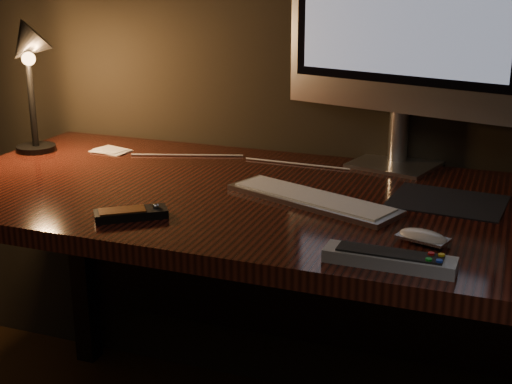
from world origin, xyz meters
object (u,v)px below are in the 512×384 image
(keyboard, at_px, (312,199))
(tv_remote, at_px, (389,259))
(mouse, at_px, (423,239))
(monitor, at_px, (403,13))
(media_remote, at_px, (131,213))
(desk_lamp, at_px, (28,65))
(desk, at_px, (282,237))

(keyboard, height_order, tv_remote, tv_remote)
(mouse, bearing_deg, tv_remote, -90.04)
(monitor, height_order, mouse, monitor)
(monitor, height_order, tv_remote, monitor)
(media_remote, xyz_separation_m, desk_lamp, (-0.50, 0.36, 0.23))
(monitor, distance_m, media_remote, 0.81)
(desk, relative_size, media_remote, 10.77)
(mouse, bearing_deg, media_remote, -156.01)
(media_remote, distance_m, desk_lamp, 0.66)
(keyboard, bearing_deg, media_remote, -123.33)
(desk, xyz_separation_m, tv_remote, (0.32, -0.37, 0.14))
(keyboard, relative_size, media_remote, 2.69)
(tv_remote, bearing_deg, desk, 131.18)
(tv_remote, height_order, desk_lamp, desk_lamp)
(mouse, bearing_deg, keyboard, 165.54)
(keyboard, bearing_deg, tv_remote, -31.59)
(mouse, distance_m, tv_remote, 0.13)
(keyboard, height_order, desk_lamp, desk_lamp)
(desk, xyz_separation_m, desk_lamp, (-0.72, 0.04, 0.37))
(desk, height_order, media_remote, media_remote)
(desk, height_order, monitor, monitor)
(mouse, distance_m, media_remote, 0.58)
(keyboard, bearing_deg, desk, 157.91)
(desk, relative_size, keyboard, 4.00)
(monitor, bearing_deg, mouse, -58.89)
(monitor, height_order, keyboard, monitor)
(monitor, distance_m, desk_lamp, 0.96)
(keyboard, height_order, media_remote, media_remote)
(desk, distance_m, mouse, 0.46)
(monitor, xyz_separation_m, mouse, (0.14, -0.51, -0.37))
(desk, relative_size, monitor, 2.49)
(desk, bearing_deg, media_remote, -124.16)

